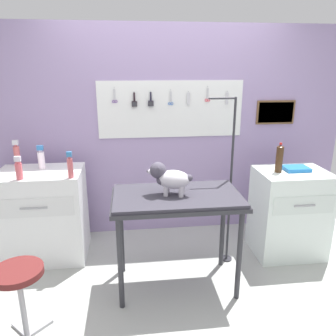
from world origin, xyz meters
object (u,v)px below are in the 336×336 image
object	(u,v)px
stool	(19,283)
cabinet_right	(289,213)
grooming_table	(177,204)
dog	(169,178)
detangler_spray	(19,170)
soda_bottle	(279,159)
counter_left	(44,215)
grooming_arm	(229,190)

from	to	relation	value
stool	cabinet_right	bearing A→B (deg)	20.88
grooming_table	stool	distance (m)	1.29
dog	detangler_spray	bearing A→B (deg)	162.69
dog	detangler_spray	xyz separation A→B (m)	(-1.29, 0.40, -0.01)
detangler_spray	soda_bottle	bearing A→B (deg)	-0.22
stool	detangler_spray	size ratio (longest dim) A/B	2.72
counter_left	cabinet_right	bearing A→B (deg)	-5.15
grooming_table	stool	size ratio (longest dim) A/B	1.87
dog	detangler_spray	size ratio (longest dim) A/B	1.73
dog	stool	bearing A→B (deg)	-155.09
cabinet_right	grooming_table	bearing A→B (deg)	-161.58
grooming_table	dog	distance (m)	0.24
grooming_arm	stool	world-z (taller)	grooming_arm
grooming_arm	dog	xyz separation A→B (m)	(-0.61, -0.32, 0.25)
dog	counter_left	xyz separation A→B (m)	(-1.18, 0.62, -0.55)
soda_bottle	dog	bearing A→B (deg)	-160.60
dog	soda_bottle	distance (m)	1.18
grooming_arm	dog	distance (m)	0.74
dog	cabinet_right	bearing A→B (deg)	17.26
detangler_spray	dog	bearing A→B (deg)	-17.31
counter_left	cabinet_right	size ratio (longest dim) A/B	1.02
grooming_arm	soda_bottle	world-z (taller)	grooming_arm
detangler_spray	counter_left	bearing A→B (deg)	64.02
grooming_table	stool	world-z (taller)	grooming_table
cabinet_right	stool	distance (m)	2.53
grooming_arm	detangler_spray	bearing A→B (deg)	177.54
counter_left	detangler_spray	bearing A→B (deg)	-115.98
grooming_table	stool	xyz separation A→B (m)	(-1.15, -0.50, -0.30)
dog	soda_bottle	xyz separation A→B (m)	(1.12, 0.39, 0.02)
grooming_table	cabinet_right	world-z (taller)	cabinet_right
cabinet_right	detangler_spray	world-z (taller)	detangler_spray
detangler_spray	soda_bottle	xyz separation A→B (m)	(2.40, -0.01, 0.03)
grooming_table	counter_left	size ratio (longest dim) A/B	1.19
grooming_table	detangler_spray	bearing A→B (deg)	163.21
detangler_spray	stool	bearing A→B (deg)	-77.47
grooming_arm	cabinet_right	distance (m)	0.74
grooming_table	grooming_arm	bearing A→B (deg)	30.75
counter_left	stool	bearing A→B (deg)	-85.13
grooming_table	detangler_spray	world-z (taller)	detangler_spray
detangler_spray	cabinet_right	bearing A→B (deg)	-0.11
soda_bottle	grooming_arm	bearing A→B (deg)	-171.75
stool	detangler_spray	distance (m)	1.07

